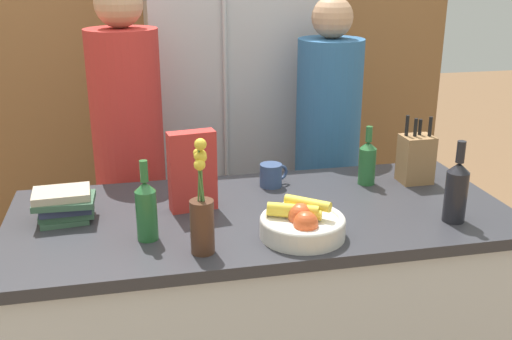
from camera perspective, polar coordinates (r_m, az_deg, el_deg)
name	(u,v)px	position (r m, az deg, el deg)	size (l,w,h in m)	color
kitchen_island	(261,319)	(2.34, 0.52, -14.04)	(1.76, 0.78, 0.90)	silver
back_wall_wood	(202,41)	(3.51, -5.14, 12.12)	(2.96, 0.12, 2.60)	olive
refrigerator	(228,112)	(3.23, -2.71, 5.54)	(0.81, 0.63, 1.93)	#B7B7BC
fruit_bowl	(302,223)	(1.92, 4.41, -5.06)	(0.27, 0.27, 0.12)	silver
knife_block	(416,158)	(2.45, 14.98, 1.09)	(0.12, 0.10, 0.27)	olive
flower_vase	(202,214)	(1.79, -5.18, -4.22)	(0.07, 0.07, 0.36)	#4C2D1E
cereal_box	(192,171)	(2.10, -6.09, -0.11)	(0.17, 0.08, 0.29)	red
coffee_mug	(271,175)	(2.34, 1.48, -0.48)	(0.12, 0.09, 0.09)	#334770
book_stack	(64,205)	(2.12, -17.79, -3.18)	(0.21, 0.16, 0.11)	#3D6047
bottle_oil	(456,190)	(2.11, 18.54, -1.83)	(0.08, 0.08, 0.28)	black
bottle_vinegar	(367,161)	(2.39, 10.56, 0.81)	(0.07, 0.07, 0.23)	#286633
bottle_wine	(146,209)	(1.91, -10.41, -3.66)	(0.07, 0.07, 0.26)	#286633
person_at_sink	(129,153)	(2.64, -11.97, 1.61)	(0.30, 0.30, 1.67)	#383842
person_in_blue	(327,147)	(2.86, 6.78, 2.19)	(0.30, 0.30, 1.59)	#383842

